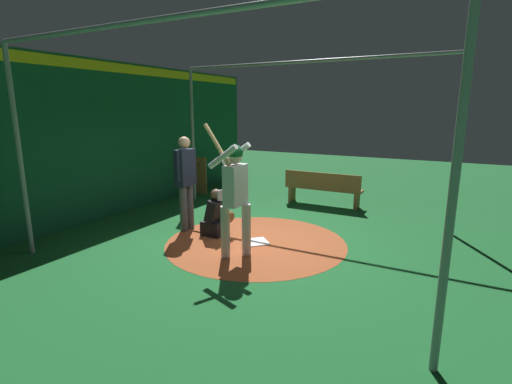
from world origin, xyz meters
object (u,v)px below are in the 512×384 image
object	(u,v)px
home_plate	(256,242)
batter	(235,189)
umpire	(186,178)
bat_rack	(194,176)
bench	(323,188)
catcher	(216,217)

from	to	relation	value
home_plate	batter	distance (m)	1.35
umpire	bat_rack	size ratio (longest dim) A/B	1.79
batter	bench	distance (m)	4.04
home_plate	umpire	bearing A→B (deg)	179.67
umpire	bat_rack	xyz separation A→B (m)	(-2.05, 2.90, -0.58)
home_plate	umpire	distance (m)	1.91
home_plate	umpire	world-z (taller)	umpire
home_plate	bench	size ratio (longest dim) A/B	0.21
batter	home_plate	bearing A→B (deg)	91.05
catcher	umpire	xyz separation A→B (m)	(-0.71, -0.01, 0.71)
catcher	bat_rack	size ratio (longest dim) A/B	0.87
umpire	batter	bearing A→B (deg)	-25.21
batter	bat_rack	size ratio (longest dim) A/B	2.08
catcher	bench	size ratio (longest dim) A/B	0.47
bat_rack	bench	size ratio (longest dim) A/B	0.54
home_plate	bat_rack	size ratio (longest dim) A/B	0.40
home_plate	bat_rack	xyz separation A→B (m)	(-3.64, 2.91, 0.48)
umpire	bench	distance (m)	3.72
batter	bench	size ratio (longest dim) A/B	1.11
bench	umpire	bearing A→B (deg)	-118.61
home_plate	bat_rack	bearing A→B (deg)	141.39
home_plate	bench	bearing A→B (deg)	86.98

